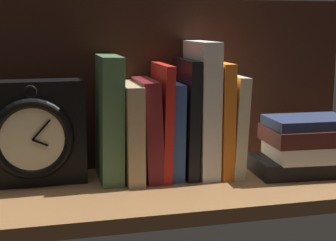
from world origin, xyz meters
The scene contains 13 objects.
ground_plane centered at (0.00, 0.00, -1.25)cm, with size 78.48×29.37×2.50cm, color brown.
back_panel centered at (0.00, 14.08, 16.85)cm, with size 78.48×1.20×33.69cm, color black.
book_green_romantic centered at (-11.88, 5.97, 11.59)cm, with size 3.93×12.06×23.19cm, color #476B44.
book_tan_shortstories centered at (-8.08, 5.97, 9.00)cm, with size 3.09×14.62×18.00cm, color tan.
book_maroon_dawkins centered at (-4.70, 5.97, 9.34)cm, with size 3.07×13.31×18.68cm, color maroon.
book_red_requiem centered at (-2.02, 5.97, 10.75)cm, with size 1.69×13.38×21.50cm, color red.
book_blue_modern centered at (0.31, 5.97, 9.00)cm, with size 2.38×12.12×18.00cm, color #2D4C8E.
book_black_skeptic centered at (2.84, 5.97, 11.13)cm, with size 2.07×13.22×22.27cm, color black.
book_white_catcher centered at (5.96, 5.97, 12.82)cm, with size 3.58×13.93×25.64cm, color silver.
book_orange_pandolfini centered at (9.16, 5.97, 10.86)cm, with size 2.21×14.80×21.73cm, color orange.
book_cream_twain centered at (11.68, 5.97, 9.60)cm, with size 2.22×15.03×19.21cm, color beige.
framed_clock centered at (-25.82, 6.33, 9.38)cm, with size 18.94×7.18×18.94cm.
book_stack_side centered at (25.15, 0.09, 5.43)cm, with size 18.42×13.36×11.24cm.
Camera 1 is at (-24.06, -86.90, 28.65)cm, focal length 54.66 mm.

